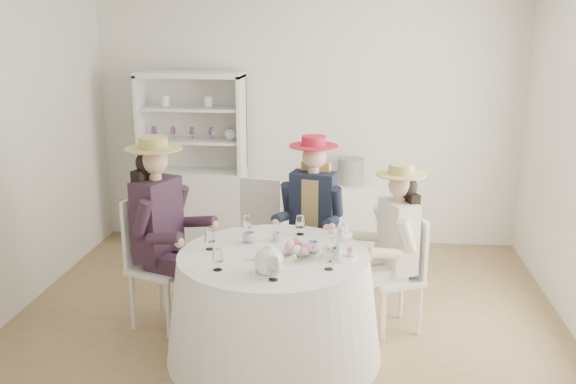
# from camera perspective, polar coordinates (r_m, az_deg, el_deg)

# --- Properties ---
(ground) EXTENTS (4.50, 4.50, 0.00)m
(ground) POSITION_cam_1_polar(r_m,az_deg,el_deg) (5.39, -0.12, -11.13)
(ground) COLOR olive
(ground) RESTS_ON ground
(wall_back) EXTENTS (4.50, 0.00, 4.50)m
(wall_back) POSITION_cam_1_polar(r_m,az_deg,el_deg) (6.90, 1.71, 6.50)
(wall_back) COLOR silver
(wall_back) RESTS_ON ground
(wall_front) EXTENTS (4.50, 0.00, 4.50)m
(wall_front) POSITION_cam_1_polar(r_m,az_deg,el_deg) (3.03, -4.28, -4.81)
(wall_front) COLOR silver
(wall_front) RESTS_ON ground
(wall_left) EXTENTS (0.00, 4.50, 4.50)m
(wall_left) POSITION_cam_1_polar(r_m,az_deg,el_deg) (5.64, -23.51, 3.32)
(wall_left) COLOR silver
(wall_left) RESTS_ON ground
(tea_table) EXTENTS (1.56, 1.56, 0.78)m
(tea_table) POSITION_cam_1_polar(r_m,az_deg,el_deg) (4.70, -1.27, -10.02)
(tea_table) COLOR white
(tea_table) RESTS_ON ground
(hutch) EXTENTS (1.16, 0.58, 1.86)m
(hutch) POSITION_cam_1_polar(r_m,az_deg,el_deg) (6.97, -8.29, 0.65)
(hutch) COLOR silver
(hutch) RESTS_ON ground
(side_table) EXTENTS (0.53, 0.53, 0.71)m
(side_table) POSITION_cam_1_polar(r_m,az_deg,el_deg) (6.86, 5.48, -2.14)
(side_table) COLOR silver
(side_table) RESTS_ON ground
(hatbox) EXTENTS (0.32, 0.32, 0.27)m
(hatbox) POSITION_cam_1_polar(r_m,az_deg,el_deg) (6.73, 5.59, 1.86)
(hatbox) COLOR black
(hatbox) RESTS_ON side_table
(guest_left) EXTENTS (0.63, 0.58, 1.53)m
(guest_left) POSITION_cam_1_polar(r_m,az_deg,el_deg) (5.06, -11.28, -2.67)
(guest_left) COLOR silver
(guest_left) RESTS_ON ground
(guest_mid) EXTENTS (0.54, 0.57, 1.45)m
(guest_mid) POSITION_cam_1_polar(r_m,az_deg,el_deg) (5.44, 2.19, -1.58)
(guest_mid) COLOR silver
(guest_mid) RESTS_ON ground
(guest_right) EXTENTS (0.56, 0.51, 1.34)m
(guest_right) POSITION_cam_1_polar(r_m,az_deg,el_deg) (4.99, 9.52, -4.14)
(guest_right) COLOR silver
(guest_right) RESTS_ON ground
(spare_chair) EXTENTS (0.47, 0.47, 0.99)m
(spare_chair) POSITION_cam_1_polar(r_m,az_deg,el_deg) (6.03, -2.11, -2.81)
(spare_chair) COLOR silver
(spare_chair) RESTS_ON ground
(teacup_a) EXTENTS (0.12, 0.12, 0.07)m
(teacup_a) POSITION_cam_1_polar(r_m,az_deg,el_deg) (4.76, -3.50, -4.12)
(teacup_a) COLOR white
(teacup_a) RESTS_ON tea_table
(teacup_b) EXTENTS (0.07, 0.07, 0.06)m
(teacup_b) POSITION_cam_1_polar(r_m,az_deg,el_deg) (4.78, -1.06, -4.06)
(teacup_b) COLOR white
(teacup_b) RESTS_ON tea_table
(teacup_c) EXTENTS (0.12, 0.12, 0.07)m
(teacup_c) POSITION_cam_1_polar(r_m,az_deg,el_deg) (4.57, 2.20, -4.94)
(teacup_c) COLOR white
(teacup_c) RESTS_ON tea_table
(flower_bowl) EXTENTS (0.26, 0.26, 0.05)m
(flower_bowl) POSITION_cam_1_polar(r_m,az_deg,el_deg) (4.53, 1.15, -5.24)
(flower_bowl) COLOR white
(flower_bowl) RESTS_ON tea_table
(flower_arrangement) EXTENTS (0.16, 0.17, 0.06)m
(flower_arrangement) POSITION_cam_1_polar(r_m,az_deg,el_deg) (4.43, 0.97, -5.00)
(flower_arrangement) COLOR pink
(flower_arrangement) RESTS_ON tea_table
(table_teapot) EXTENTS (0.28, 0.20, 0.21)m
(table_teapot) POSITION_cam_1_polar(r_m,az_deg,el_deg) (4.17, -1.65, -6.19)
(table_teapot) COLOR white
(table_teapot) RESTS_ON tea_table
(sandwich_plate) EXTENTS (0.24, 0.24, 0.05)m
(sandwich_plate) POSITION_cam_1_polar(r_m,az_deg,el_deg) (4.23, -1.79, -6.92)
(sandwich_plate) COLOR white
(sandwich_plate) RESTS_ON tea_table
(cupcake_stand) EXTENTS (0.25, 0.25, 0.23)m
(cupcake_stand) POSITION_cam_1_polar(r_m,az_deg,el_deg) (4.47, 4.53, -4.77)
(cupcake_stand) COLOR white
(cupcake_stand) RESTS_ON tea_table
(stemware_set) EXTENTS (0.99, 0.99, 0.15)m
(stemware_set) POSITION_cam_1_polar(r_m,az_deg,el_deg) (4.52, -1.31, -4.64)
(stemware_set) COLOR white
(stemware_set) RESTS_ON tea_table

